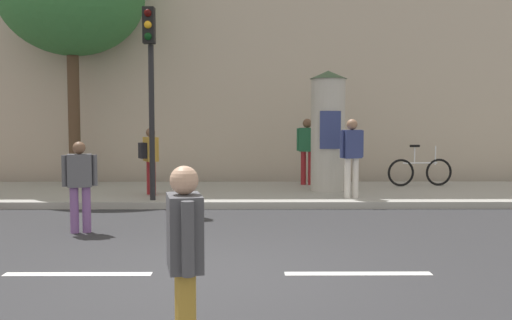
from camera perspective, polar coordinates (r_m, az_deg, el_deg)
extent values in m
plane|color=#2B2B2D|center=(6.98, -3.88, -11.53)|extent=(80.00, 80.00, 0.00)
cube|color=#9E9B93|center=(13.84, -2.12, -3.43)|extent=(36.00, 4.00, 0.15)
cube|color=silver|center=(7.29, -17.72, -11.02)|extent=(1.80, 0.16, 0.01)
cube|color=silver|center=(7.09, 10.37, -11.32)|extent=(1.80, 0.16, 0.01)
cube|color=#B7A893|center=(19.13, -1.70, 15.90)|extent=(36.00, 5.00, 11.61)
cylinder|color=black|center=(12.26, -10.59, 3.72)|extent=(0.12, 0.12, 3.34)
cube|color=black|center=(12.24, -10.87, 13.33)|extent=(0.24, 0.24, 0.75)
sphere|color=#390605|center=(12.16, -11.00, 14.51)|extent=(0.16, 0.16, 0.16)
sphere|color=#F2A519|center=(12.12, -10.98, 13.40)|extent=(0.16, 0.16, 0.16)
sphere|color=#07330F|center=(12.08, -10.96, 12.28)|extent=(0.16, 0.16, 0.16)
cylinder|color=#B2ADA3|center=(13.77, 7.34, 2.52)|extent=(0.83, 0.83, 2.73)
cone|color=#334C33|center=(13.81, 7.39, 8.62)|extent=(0.91, 0.91, 0.20)
cube|color=navy|center=(13.35, 7.59, 3.06)|extent=(0.50, 0.02, 0.90)
cylinder|color=#4C3826|center=(15.88, -18.06, 3.87)|extent=(0.31, 0.31, 3.46)
cylinder|color=#B78C33|center=(4.43, -7.34, -15.57)|extent=(0.14, 0.14, 0.78)
cube|color=#4C4C51|center=(4.15, -7.30, -7.31)|extent=(0.32, 0.43, 0.55)
cylinder|color=#4C4C51|center=(4.39, -7.60, -6.70)|extent=(0.09, 0.09, 0.53)
cylinder|color=#4C4C51|center=(3.92, -6.96, -8.00)|extent=(0.09, 0.09, 0.53)
sphere|color=tan|center=(4.10, -7.35, -2.06)|extent=(0.21, 0.21, 0.21)
cylinder|color=#724C84|center=(9.81, -18.04, -4.88)|extent=(0.14, 0.14, 0.77)
cylinder|color=#724C84|center=(9.81, -16.90, -4.86)|extent=(0.14, 0.14, 0.77)
cube|color=#4C4C51|center=(9.73, -17.55, -1.03)|extent=(0.44, 0.33, 0.55)
cylinder|color=#4C4C51|center=(9.74, -18.96, -1.06)|extent=(0.09, 0.09, 0.52)
cylinder|color=#4C4C51|center=(9.73, -16.14, -1.00)|extent=(0.09, 0.09, 0.52)
sphere|color=brown|center=(9.71, -17.60, 1.19)|extent=(0.21, 0.21, 0.21)
cylinder|color=maroon|center=(13.06, -10.50, -1.87)|extent=(0.14, 0.14, 0.79)
cylinder|color=maroon|center=(13.29, -10.80, -1.78)|extent=(0.14, 0.14, 0.79)
cube|color=#B78C33|center=(13.12, -10.69, 1.09)|extent=(0.43, 0.54, 0.56)
cylinder|color=#B78C33|center=(12.85, -10.33, 1.04)|extent=(0.09, 0.09, 0.53)
cylinder|color=#B78C33|center=(13.40, -11.04, 1.15)|extent=(0.09, 0.09, 0.53)
sphere|color=brown|center=(13.11, -10.71, 2.78)|extent=(0.21, 0.21, 0.21)
cube|color=black|center=(13.08, -11.45, 0.95)|extent=(0.27, 0.32, 0.36)
cylinder|color=maroon|center=(15.04, 5.59, -0.84)|extent=(0.14, 0.14, 0.90)
cylinder|color=maroon|center=(15.09, 4.86, -0.82)|extent=(0.14, 0.14, 0.90)
cube|color=#1E5938|center=(15.02, 5.24, 2.08)|extent=(0.46, 0.36, 0.64)
cylinder|color=#1E5938|center=(14.96, 6.15, 2.07)|extent=(0.09, 0.09, 0.60)
cylinder|color=#1E5938|center=(15.08, 4.34, 2.09)|extent=(0.09, 0.09, 0.60)
sphere|color=brown|center=(15.01, 5.25, 3.76)|extent=(0.24, 0.24, 0.24)
cylinder|color=silver|center=(12.59, 9.31, -1.84)|extent=(0.14, 0.14, 0.89)
cylinder|color=silver|center=(12.69, 10.11, -1.81)|extent=(0.14, 0.14, 0.89)
cube|color=navy|center=(12.59, 9.75, 1.62)|extent=(0.46, 0.36, 0.63)
cylinder|color=navy|center=(12.47, 8.76, 1.61)|extent=(0.09, 0.09, 0.60)
cylinder|color=navy|center=(12.71, 10.72, 1.63)|extent=(0.09, 0.09, 0.60)
sphere|color=#8C664C|center=(12.58, 9.77, 3.60)|extent=(0.24, 0.24, 0.24)
cube|color=#1E5938|center=(12.75, 9.36, 1.51)|extent=(0.32, 0.24, 0.36)
torus|color=black|center=(15.13, 14.57, -1.26)|extent=(0.72, 0.15, 0.72)
torus|color=black|center=(15.56, 18.15, -1.19)|extent=(0.72, 0.15, 0.72)
cylinder|color=silver|center=(15.32, 16.40, -0.29)|extent=(0.94, 0.16, 0.04)
cylinder|color=silver|center=(15.24, 15.88, 0.45)|extent=(0.04, 0.04, 0.45)
cylinder|color=silver|center=(15.48, 17.84, 0.46)|extent=(0.04, 0.04, 0.50)
cube|color=black|center=(15.23, 15.89, 1.39)|extent=(0.25, 0.13, 0.06)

